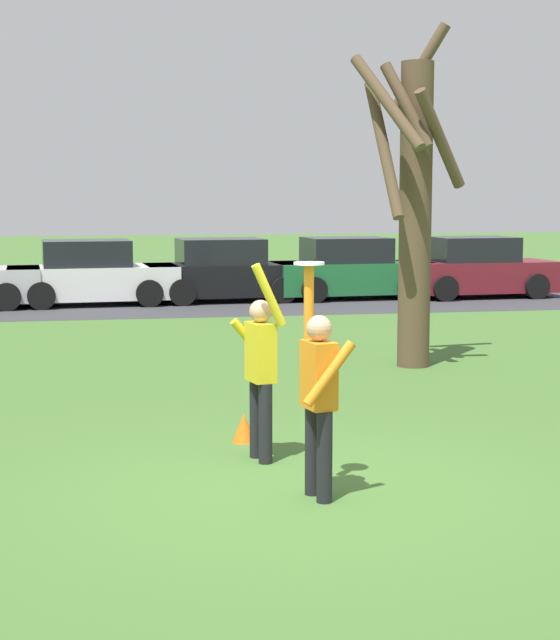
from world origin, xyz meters
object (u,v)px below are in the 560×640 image
Objects in this scene: person_catcher at (319,390)px; bare_tree_tall at (413,198)px; parked_car_maroon at (475,270)px; field_cone_orange at (244,428)px; parked_car_white at (92,275)px; person_defender at (261,366)px; parked_car_black at (225,272)px; parked_car_green at (350,271)px; frisbee_disc at (309,263)px.

person_catcher is 0.39× the size of bare_tree_tall.
field_cone_orange is (-8.40, -14.84, -0.57)m from parked_car_maroon.
parked_car_maroon is (9.99, 0.09, 0.00)m from parked_car_white.
parked_car_maroon is (8.05, 17.05, -0.25)m from person_catcher.
parked_car_white is (-1.93, 16.96, -0.25)m from person_catcher.
person_defender is 0.49× the size of parked_car_black.
parked_car_black is (1.40, 17.22, -0.25)m from person_catcher.
person_catcher is 0.49× the size of parked_car_green.
parked_car_white is 1.00× the size of parked_car_green.
frisbee_disc reaches higher than parked_car_maroon.
parked_car_green is at bearing -26.76° from person_catcher.
person_catcher is 17.07m from parked_car_white.
person_defender reaches higher than parked_car_green.
parked_car_black is at bearing 0.87° from parked_car_white.
person_catcher is 0.49× the size of parked_car_maroon.
parked_car_white is 6.64m from parked_car_green.
person_defender reaches higher than parked_car_white.
person_catcher is 1.13m from frisbee_disc.
person_catcher is at bearing 0.00° from person_defender.
parked_car_black is 1.00× the size of parked_car_maroon.
frisbee_disc reaches higher than person_catcher.
person_catcher is at bearing -108.79° from parked_car_green.
field_cone_orange is at bearing -112.07° from parked_car_green.
bare_tree_tall reaches higher than frisbee_disc.
person_defender is 1.15m from field_cone_orange.
parked_car_white is at bearing 179.21° from parked_car_green.
person_catcher reaches higher than parked_car_black.
parked_car_white is at bearing 176.95° from parked_car_maroon.
person_catcher is 17.27m from parked_car_black.
person_catcher is at bearing -81.16° from field_cone_orange.
bare_tree_tall reaches higher than person_catcher.
frisbee_disc is 0.05× the size of bare_tree_tall.
parked_car_green is 1.00× the size of parked_car_maroon.
person_catcher is 0.49× the size of parked_car_black.
field_cone_orange is (-1.75, -15.01, -0.57)m from parked_car_black.
bare_tree_tall is at bearing -119.62° from parked_car_maroon.
person_defender is at bearing -121.83° from bare_tree_tall.
parked_car_white is at bearing 115.60° from bare_tree_tall.
bare_tree_tall is at bearing 53.35° from field_cone_orange.
parked_car_green is (6.63, 0.32, 0.00)m from parked_car_white.
parked_car_maroon is at bearing 140.39° from person_defender.
bare_tree_tall is (2.99, 6.68, 1.67)m from person_catcher.
parked_car_black reaches higher than field_cone_orange.
parked_car_black is at bearing 98.55° from bare_tree_tall.
person_catcher is at bearing -98.23° from parked_car_black.
parked_car_black is at bearing 174.98° from parked_car_maroon.
parked_car_maroon is at bearing -7.54° from parked_car_green.
parked_car_maroon is at bearing 60.50° from field_cone_orange.
bare_tree_tall is at bearing -35.63° from person_catcher.
person_catcher reaches higher than parked_car_maroon.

